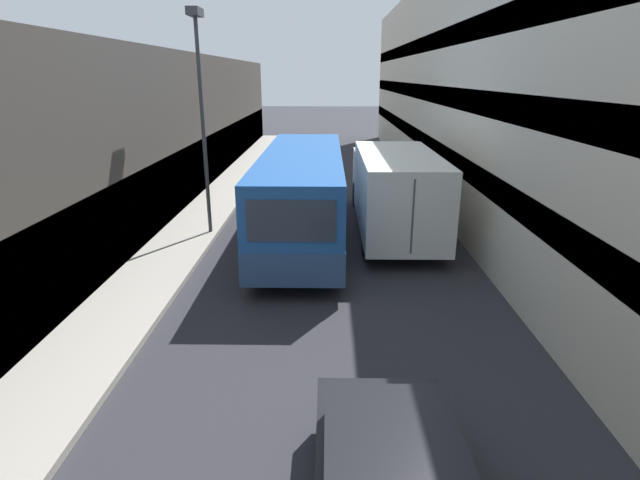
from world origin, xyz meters
TOP-DOWN VIEW (x-y plane):
  - ground_plane at (0.00, 15.00)m, footprint 150.00×150.00m
  - sidewalk_left at (-4.70, 15.00)m, footprint 1.97×60.00m
  - building_left_shopfront at (-6.78, 15.00)m, footprint 2.40×60.00m
  - building_right_apartment at (5.45, 15.00)m, footprint 2.40×60.00m
  - bus at (-0.83, 16.81)m, footprint 2.50×10.17m
  - box_truck at (2.23, 17.81)m, footprint 2.42×8.71m
  - street_lamp at (-3.96, 17.03)m, footprint 0.36×0.80m

SIDE VIEW (x-z plane):
  - ground_plane at x=0.00m, z-range 0.00..0.00m
  - sidewalk_left at x=-4.70m, z-range 0.00..0.14m
  - bus at x=-0.83m, z-range 0.10..2.94m
  - box_truck at x=2.23m, z-range 0.12..2.92m
  - building_left_shopfront at x=-6.78m, z-range -0.28..5.79m
  - building_right_apartment at x=5.45m, z-range -0.03..9.35m
  - street_lamp at x=-3.96m, z-range 1.47..8.37m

